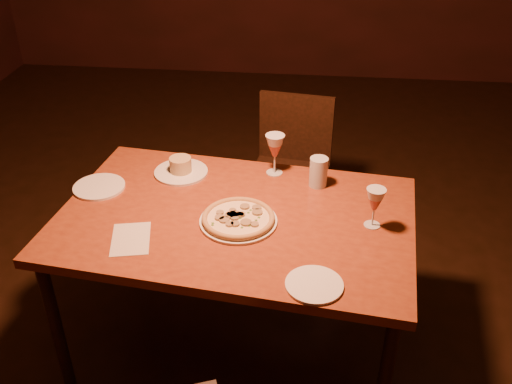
# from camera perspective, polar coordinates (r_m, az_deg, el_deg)

# --- Properties ---
(floor) EXTENTS (7.00, 7.00, 0.00)m
(floor) POSITION_cam_1_polar(r_m,az_deg,el_deg) (2.91, 2.58, -12.80)
(floor) COLOR black
(floor) RESTS_ON ground
(dining_table) EXTENTS (1.51, 1.06, 0.76)m
(dining_table) POSITION_cam_1_polar(r_m,az_deg,el_deg) (2.33, -2.09, -3.67)
(dining_table) COLOR brown
(dining_table) RESTS_ON floor
(chair_far) EXTENTS (0.47, 0.47, 0.86)m
(chair_far) POSITION_cam_1_polar(r_m,az_deg,el_deg) (3.20, 3.47, 2.66)
(chair_far) COLOR black
(chair_far) RESTS_ON floor
(pizza_plate) EXTENTS (0.31, 0.31, 0.03)m
(pizza_plate) POSITION_cam_1_polar(r_m,az_deg,el_deg) (2.24, -1.78, -2.68)
(pizza_plate) COLOR silver
(pizza_plate) RESTS_ON dining_table
(ramekin_saucer) EXTENTS (0.24, 0.24, 0.08)m
(ramekin_saucer) POSITION_cam_1_polar(r_m,az_deg,el_deg) (2.59, -7.53, 2.37)
(ramekin_saucer) COLOR silver
(ramekin_saucer) RESTS_ON dining_table
(wine_glass_far) EXTENTS (0.09, 0.09, 0.19)m
(wine_glass_far) POSITION_cam_1_polar(r_m,az_deg,el_deg) (2.53, 1.89, 3.77)
(wine_glass_far) COLOR #A94D46
(wine_glass_far) RESTS_ON dining_table
(wine_glass_right) EXTENTS (0.08, 0.08, 0.17)m
(wine_glass_right) POSITION_cam_1_polar(r_m,az_deg,el_deg) (2.23, 11.74, -1.54)
(wine_glass_right) COLOR #A94D46
(wine_glass_right) RESTS_ON dining_table
(water_tumbler) EXTENTS (0.08, 0.08, 0.13)m
(water_tumbler) POSITION_cam_1_polar(r_m,az_deg,el_deg) (2.47, 6.27, 2.01)
(water_tumbler) COLOR #B1BDC1
(water_tumbler) RESTS_ON dining_table
(side_plate_left) EXTENTS (0.22, 0.22, 0.01)m
(side_plate_left) POSITION_cam_1_polar(r_m,az_deg,el_deg) (2.55, -15.42, 0.50)
(side_plate_left) COLOR silver
(side_plate_left) RESTS_ON dining_table
(side_plate_near) EXTENTS (0.20, 0.20, 0.01)m
(side_plate_near) POSITION_cam_1_polar(r_m,az_deg,el_deg) (1.96, 5.84, -9.21)
(side_plate_near) COLOR silver
(side_plate_near) RESTS_ON dining_table
(menu_card) EXTENTS (0.18, 0.23, 0.00)m
(menu_card) POSITION_cam_1_polar(r_m,az_deg,el_deg) (2.21, -12.42, -4.60)
(menu_card) COLOR beige
(menu_card) RESTS_ON dining_table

